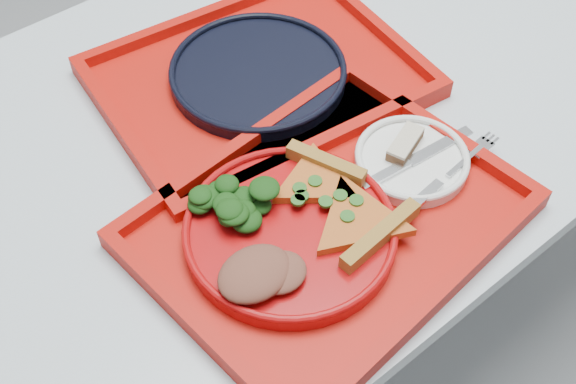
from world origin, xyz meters
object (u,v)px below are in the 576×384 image
at_px(tray_far, 258,82).
at_px(navy_plate, 258,74).
at_px(dinner_plate, 290,233).
at_px(tray_main, 329,223).
at_px(dessert_bar, 405,144).

bearing_deg(tray_far, navy_plate, -7.40).
xyz_separation_m(tray_far, dinner_plate, (-0.15, -0.25, 0.02)).
xyz_separation_m(tray_main, dinner_plate, (-0.05, 0.01, 0.02)).
bearing_deg(dinner_plate, tray_main, -10.30).
xyz_separation_m(tray_main, navy_plate, (0.09, 0.26, 0.01)).
height_order(tray_far, navy_plate, navy_plate).
bearing_deg(dessert_bar, tray_main, 166.97).
distance_m(dinner_plate, dessert_bar, 0.21).
xyz_separation_m(dinner_plate, dessert_bar, (0.20, 0.01, 0.01)).
height_order(tray_far, dinner_plate, dinner_plate).
bearing_deg(navy_plate, dinner_plate, -119.99).
relative_size(tray_main, navy_plate, 1.73).
distance_m(tray_main, navy_plate, 0.28).
distance_m(dinner_plate, navy_plate, 0.29).
height_order(dinner_plate, dessert_bar, dessert_bar).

